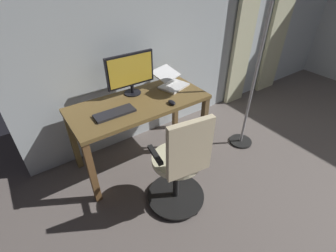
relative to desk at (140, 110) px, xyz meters
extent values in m
cube|color=silver|center=(-1.50, -0.47, 0.68)|extent=(5.34, 0.10, 2.68)
cube|color=beige|center=(-2.73, -0.36, 0.57)|extent=(0.43, 0.06, 2.44)
cube|color=beige|center=(-1.92, -0.36, 0.57)|extent=(0.36, 0.06, 2.44)
cube|color=brown|center=(0.00, 0.00, 0.08)|extent=(1.42, 0.64, 0.04)
cube|color=brown|center=(-0.67, 0.28, -0.29)|extent=(0.06, 0.06, 0.72)
cube|color=brown|center=(0.67, 0.28, -0.29)|extent=(0.06, 0.06, 0.72)
cube|color=brown|center=(-0.67, -0.28, -0.29)|extent=(0.06, 0.06, 0.72)
cube|color=brown|center=(0.67, -0.28, -0.29)|extent=(0.06, 0.06, 0.72)
cylinder|color=black|center=(0.03, 0.70, -0.61)|extent=(0.56, 0.56, 0.02)
sphere|color=black|center=(-0.22, 0.74, -0.63)|extent=(0.05, 0.05, 0.05)
sphere|color=black|center=(-0.08, 0.47, -0.63)|extent=(0.05, 0.05, 0.05)
sphere|color=black|center=(0.22, 0.52, -0.63)|extent=(0.05, 0.05, 0.05)
sphere|color=black|center=(0.26, 0.82, -0.63)|extent=(0.05, 0.05, 0.05)
sphere|color=black|center=(-0.01, 0.96, -0.63)|extent=(0.05, 0.05, 0.05)
cylinder|color=black|center=(0.03, 0.70, -0.39)|extent=(0.06, 0.06, 0.46)
cylinder|color=beige|center=(0.03, 0.70, -0.13)|extent=(0.50, 0.50, 0.05)
cube|color=beige|center=(0.06, 0.90, 0.14)|extent=(0.38, 0.11, 0.50)
cube|color=black|center=(0.23, 0.67, 0.00)|extent=(0.08, 0.24, 0.03)
cube|color=black|center=(-0.16, 0.73, 0.00)|extent=(0.08, 0.24, 0.03)
cylinder|color=black|center=(-0.03, -0.20, 0.11)|extent=(0.18, 0.18, 0.01)
cylinder|color=black|center=(-0.03, -0.20, 0.16)|extent=(0.04, 0.04, 0.08)
cube|color=black|center=(-0.03, -0.20, 0.37)|extent=(0.52, 0.03, 0.34)
cube|color=gold|center=(-0.03, -0.19, 0.37)|extent=(0.48, 0.01, 0.30)
cube|color=#232328|center=(0.30, 0.08, 0.12)|extent=(0.39, 0.15, 0.02)
cube|color=white|center=(-0.49, -0.07, 0.11)|extent=(0.36, 0.31, 0.02)
cube|color=white|center=(-0.46, -0.18, 0.23)|extent=(0.35, 0.30, 0.09)
ellipsoid|color=black|center=(-0.25, 0.23, 0.12)|extent=(0.06, 0.10, 0.04)
cylinder|color=black|center=(-1.17, 0.47, -0.64)|extent=(0.28, 0.28, 0.02)
cylinder|color=#A5A5A8|center=(-1.17, 0.47, 0.23)|extent=(0.03, 0.03, 1.76)
camera|label=1|loc=(0.97, 1.93, 1.33)|focal=25.83mm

